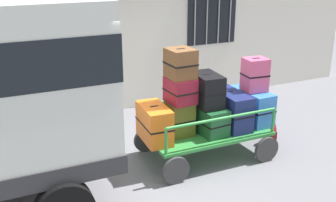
# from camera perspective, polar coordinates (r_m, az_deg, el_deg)

# --- Properties ---
(ground_plane) EXTENTS (40.00, 40.00, 0.00)m
(ground_plane) POSITION_cam_1_polar(r_m,az_deg,el_deg) (6.86, 0.31, -8.01)
(ground_plane) COLOR slate
(luggage_cart) EXTENTS (2.04, 1.21, 0.48)m
(luggage_cart) POSITION_cam_1_polar(r_m,az_deg,el_deg) (6.82, 5.12, -4.69)
(luggage_cart) COLOR #2D8438
(luggage_cart) RESTS_ON ground
(cart_railing) EXTENTS (1.92, 1.08, 0.42)m
(cart_railing) POSITION_cam_1_polar(r_m,az_deg,el_deg) (6.65, 5.23, -1.32)
(cart_railing) COLOR #2D8438
(cart_railing) RESTS_ON luggage_cart
(suitcase_left_bottom) EXTENTS (0.41, 0.75, 0.56)m
(suitcase_left_bottom) POSITION_cam_1_polar(r_m,az_deg,el_deg) (6.30, -1.89, -3.09)
(suitcase_left_bottom) COLOR orange
(suitcase_left_bottom) RESTS_ON luggage_cart
(suitcase_midleft_bottom) EXTENTS (0.38, 0.40, 0.54)m
(suitcase_midleft_bottom) POSITION_cam_1_polar(r_m,az_deg,el_deg) (6.51, 1.62, -2.41)
(suitcase_midleft_bottom) COLOR #4C5119
(suitcase_midleft_bottom) RESTS_ON luggage_cart
(suitcase_midleft_middle) EXTENTS (0.42, 0.48, 0.40)m
(suitcase_midleft_middle) POSITION_cam_1_polar(r_m,az_deg,el_deg) (6.34, 1.70, 1.47)
(suitcase_midleft_middle) COLOR maroon
(suitcase_midleft_middle) RESTS_ON suitcase_midleft_bottom
(suitcase_midleft_top) EXTENTS (0.41, 0.44, 0.45)m
(suitcase_midleft_top) POSITION_cam_1_polar(r_m,az_deg,el_deg) (6.22, 1.73, 5.19)
(suitcase_midleft_top) COLOR brown
(suitcase_midleft_top) RESTS_ON suitcase_midleft_middle
(suitcase_center_bottom) EXTENTS (0.45, 0.85, 0.43)m
(suitcase_center_bottom) POSITION_cam_1_polar(r_m,az_deg,el_deg) (6.69, 5.25, -2.34)
(suitcase_center_bottom) COLOR #194C28
(suitcase_center_bottom) RESTS_ON luggage_cart
(suitcase_center_middle) EXTENTS (0.41, 0.63, 0.52)m
(suitcase_center_middle) POSITION_cam_1_polar(r_m,az_deg,el_deg) (6.53, 5.35, 1.54)
(suitcase_center_middle) COLOR black
(suitcase_center_middle) RESTS_ON suitcase_center_bottom
(suitcase_midright_bottom) EXTENTS (0.40, 0.96, 0.60)m
(suitcase_midright_bottom) POSITION_cam_1_polar(r_m,az_deg,el_deg) (6.92, 8.34, -1.00)
(suitcase_midright_bottom) COLOR navy
(suitcase_midright_bottom) RESTS_ON luggage_cart
(suitcase_right_bottom) EXTENTS (0.40, 0.84, 0.56)m
(suitcase_right_bottom) POSITION_cam_1_polar(r_m,az_deg,el_deg) (7.16, 11.42, -0.64)
(suitcase_right_bottom) COLOR #3372C6
(suitcase_right_bottom) RESTS_ON luggage_cart
(suitcase_right_middle) EXTENTS (0.41, 0.37, 0.55)m
(suitcase_right_middle) POSITION_cam_1_polar(r_m,az_deg,el_deg) (6.96, 11.86, 3.58)
(suitcase_right_middle) COLOR #CC4C72
(suitcase_right_middle) RESTS_ON suitcase_right_bottom
(backpack) EXTENTS (0.27, 0.22, 0.44)m
(backpack) POSITION_cam_1_polar(r_m,az_deg,el_deg) (7.52, 13.81, -4.19)
(backpack) COLOR maroon
(backpack) RESTS_ON ground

